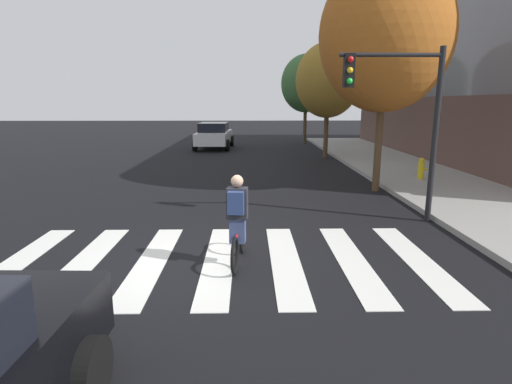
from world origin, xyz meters
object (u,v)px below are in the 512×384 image
fire_hydrant (421,168)px  street_tree_mid (328,80)px  traffic_light_near (403,105)px  sedan_mid (214,135)px  cyclist (238,221)px  street_tree_near (385,35)px  street_tree_far (306,84)px

fire_hydrant → street_tree_mid: size_ratio=0.13×
traffic_light_near → fire_hydrant: 6.17m
sedan_mid → traffic_light_near: traffic_light_near is taller
fire_hydrant → street_tree_mid: 8.23m
street_tree_mid → fire_hydrant: bearing=-72.5°
sedan_mid → fire_hydrant: 14.52m
sedan_mid → street_tree_mid: bearing=-35.7°
cyclist → traffic_light_near: bearing=35.0°
cyclist → traffic_light_near: 5.13m
street_tree_near → street_tree_far: (-0.19, 16.26, -0.75)m
fire_hydrant → street_tree_far: 15.49m
fire_hydrant → street_tree_mid: (-2.24, 7.10, 3.51)m
traffic_light_near → fire_hydrant: bearing=61.3°
traffic_light_near → street_tree_far: 19.93m
cyclist → street_tree_mid: 15.77m
sedan_mid → street_tree_near: 15.17m
cyclist → street_tree_mid: size_ratio=0.28×
traffic_light_near → street_tree_near: (0.63, 3.62, 2.11)m
sedan_mid → cyclist: cyclist is taller
traffic_light_near → street_tree_mid: (0.50, 12.11, 1.18)m
fire_hydrant → street_tree_far: street_tree_far is taller
sedan_mid → street_tree_mid: size_ratio=0.81×
cyclist → street_tree_far: size_ratio=0.27×
fire_hydrant → street_tree_near: bearing=-146.6°
cyclist → fire_hydrant: 10.16m
street_tree_mid → sedan_mid: bearing=144.3°
traffic_light_near → street_tree_mid: size_ratio=0.70×
traffic_light_near → street_tree_far: (0.44, 19.88, 1.36)m
cyclist → street_tree_far: (4.31, 22.58, 3.38)m
street_tree_mid → street_tree_far: size_ratio=0.96×
street_tree_mid → street_tree_near: bearing=-89.1°
sedan_mid → fire_hydrant: (8.62, -11.68, -0.32)m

